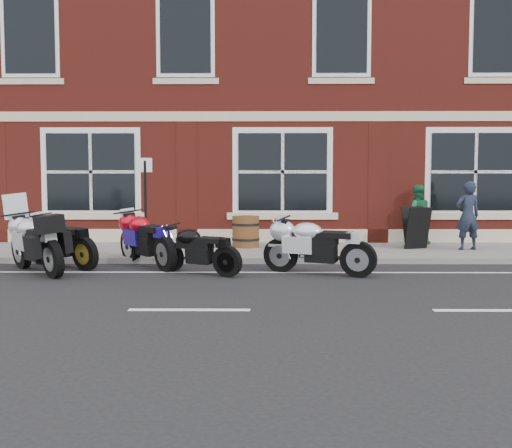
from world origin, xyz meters
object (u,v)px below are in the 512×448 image
object	(u,v)px
barrel_planter	(246,232)
moto_sport_black	(62,239)
moto_sport_silver	(317,245)
moto_sport_red	(147,238)
parking_sign	(145,200)
moto_naked_black	(197,248)
pedestrian_right	(417,214)
pedestrian_left	(468,216)
moto_touring_silver	(36,240)
a_board_sign	(416,228)

from	to	relation	value
barrel_planter	moto_sport_black	bearing A→B (deg)	-144.84
barrel_planter	moto_sport_silver	bearing A→B (deg)	-68.02
moto_sport_red	parking_sign	size ratio (longest dim) A/B	0.91
moto_sport_black	moto_naked_black	world-z (taller)	moto_sport_black
pedestrian_right	barrel_planter	distance (m)	4.44
moto_sport_red	moto_sport_black	world-z (taller)	moto_sport_red
moto_sport_black	parking_sign	distance (m)	1.85
moto_sport_black	pedestrian_left	bearing A→B (deg)	-41.16
moto_sport_silver	pedestrian_right	size ratio (longest dim) A/B	1.32
parking_sign	pedestrian_right	bearing A→B (deg)	13.10
moto_sport_black	pedestrian_left	world-z (taller)	pedestrian_left
moto_touring_silver	parking_sign	world-z (taller)	parking_sign
moto_sport_black	barrel_planter	bearing A→B (deg)	-18.99
parking_sign	moto_naked_black	bearing A→B (deg)	-60.25
moto_sport_red	barrel_planter	distance (m)	3.13
moto_sport_black	parking_sign	xyz separation A→B (m)	(1.55, 0.66, 0.77)
moto_touring_silver	pedestrian_right	xyz separation A→B (m)	(8.18, 4.03, 0.28)
moto_naked_black	a_board_sign	world-z (taller)	a_board_sign
moto_sport_black	parking_sign	size ratio (longest dim) A/B	0.87
moto_naked_black	pedestrian_right	distance (m)	6.66
moto_sport_red	barrel_planter	size ratio (longest dim) A/B	2.49
a_board_sign	parking_sign	bearing A→B (deg)	176.17
moto_naked_black	parking_sign	world-z (taller)	parking_sign
moto_touring_silver	pedestrian_right	size ratio (longest dim) A/B	1.16
parking_sign	moto_touring_silver	bearing A→B (deg)	-151.51
pedestrian_left	moto_naked_black	bearing A→B (deg)	18.84
a_board_sign	parking_sign	xyz separation A→B (m)	(-6.12, -1.62, 0.70)
moto_sport_red	moto_touring_silver	bearing A→B (deg)	164.79
a_board_sign	moto_sport_red	bearing A→B (deg)	-178.23
pedestrian_left	barrel_planter	distance (m)	5.23
pedestrian_left	pedestrian_right	size ratio (longest dim) A/B	1.06
moto_touring_silver	pedestrian_left	world-z (taller)	pedestrian_left
pedestrian_left	parking_sign	bearing A→B (deg)	3.66
moto_sport_black	moto_sport_red	bearing A→B (deg)	-52.33
moto_sport_red	barrel_planter	world-z (taller)	moto_sport_red
moto_sport_red	parking_sign	world-z (taller)	parking_sign
parking_sign	moto_sport_black	bearing A→B (deg)	-166.41
pedestrian_right	barrel_planter	world-z (taller)	pedestrian_right
moto_touring_silver	moto_sport_red	size ratio (longest dim) A/B	0.94
parking_sign	a_board_sign	bearing A→B (deg)	5.50
moto_touring_silver	parking_sign	bearing A→B (deg)	-4.10
pedestrian_right	a_board_sign	bearing A→B (deg)	78.05
moto_naked_black	pedestrian_left	bearing A→B (deg)	-34.51
moto_touring_silver	a_board_sign	size ratio (longest dim) A/B	1.76
moto_sport_black	moto_naked_black	xyz separation A→B (m)	(2.80, -0.88, -0.07)
a_board_sign	parking_sign	size ratio (longest dim) A/B	0.48
moto_touring_silver	moto_sport_black	xyz separation A→B (m)	(0.22, 0.72, -0.05)
moto_touring_silver	a_board_sign	distance (m)	8.44
pedestrian_right	moto_sport_black	bearing A→B (deg)	26.48
moto_sport_red	a_board_sign	world-z (taller)	a_board_sign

